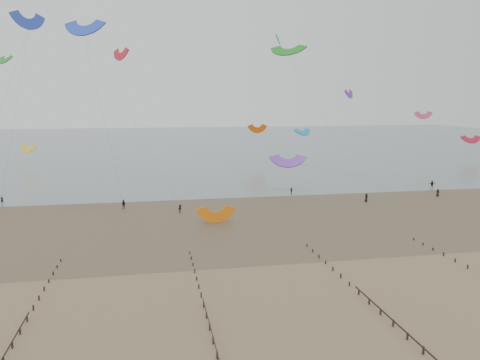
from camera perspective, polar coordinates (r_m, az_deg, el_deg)
name	(u,v)px	position (r m, az deg, el deg)	size (l,w,h in m)	color
ground	(308,277)	(61.41, 8.24, -11.61)	(500.00, 500.00, 0.00)	brown
sea_and_shore	(231,215)	(92.38, -1.12, -4.25)	(500.00, 665.00, 0.03)	#475654
groynes	(420,346)	(47.14, 21.10, -18.41)	(72.16, 50.16, 1.00)	black
kitesurfers	(326,194)	(110.09, 10.44, -1.69)	(134.64, 16.77, 1.88)	black
grounded_kite	(216,222)	(86.73, -2.94, -5.19)	(6.11, 3.20, 4.66)	orange
kites_airborne	(130,102)	(143.15, -13.26, 9.26)	(239.87, 107.87, 39.41)	#A21830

